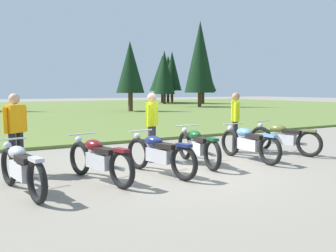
{
  "coord_description": "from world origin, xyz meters",
  "views": [
    {
      "loc": [
        -3.95,
        -6.49,
        1.73
      ],
      "look_at": [
        0.0,
        0.6,
        0.9
      ],
      "focal_mm": 37.34,
      "sensor_mm": 36.0,
      "label": 1
    }
  ],
  "objects_px": {
    "motorcycle_maroon": "(99,159)",
    "motorcycle_navy": "(159,153)",
    "motorcycle_sky_blue": "(249,143)",
    "rider_in_hivis_vest": "(235,119)",
    "motorcycle_silver": "(21,168)",
    "motorcycle_olive": "(283,138)",
    "motorcycle_british_green": "(197,146)",
    "rider_with_back_turned": "(16,129)",
    "rider_checking_bike": "(152,123)"
  },
  "relations": [
    {
      "from": "rider_in_hivis_vest",
      "to": "rider_with_back_turned",
      "type": "height_order",
      "value": "same"
    },
    {
      "from": "motorcycle_silver",
      "to": "rider_with_back_turned",
      "type": "distance_m",
      "value": 1.53
    },
    {
      "from": "motorcycle_navy",
      "to": "rider_checking_bike",
      "type": "relative_size",
      "value": 1.23
    },
    {
      "from": "motorcycle_maroon",
      "to": "motorcycle_olive",
      "type": "xyz_separation_m",
      "value": [
        5.35,
        0.4,
        0.0
      ]
    },
    {
      "from": "rider_checking_bike",
      "to": "rider_with_back_turned",
      "type": "xyz_separation_m",
      "value": [
        -3.03,
        0.12,
        0.0
      ]
    },
    {
      "from": "rider_checking_bike",
      "to": "rider_in_hivis_vest",
      "type": "xyz_separation_m",
      "value": [
        2.6,
        0.02,
        0.0
      ]
    },
    {
      "from": "motorcycle_olive",
      "to": "rider_with_back_turned",
      "type": "relative_size",
      "value": 1.22
    },
    {
      "from": "motorcycle_olive",
      "to": "rider_in_hivis_vest",
      "type": "bearing_deg",
      "value": 141.77
    },
    {
      "from": "motorcycle_navy",
      "to": "motorcycle_olive",
      "type": "xyz_separation_m",
      "value": [
        4.09,
        0.46,
        0.0
      ]
    },
    {
      "from": "rider_with_back_turned",
      "to": "rider_in_hivis_vest",
      "type": "bearing_deg",
      "value": -1.02
    },
    {
      "from": "motorcycle_olive",
      "to": "rider_with_back_turned",
      "type": "xyz_separation_m",
      "value": [
        -6.66,
        0.91,
        0.51
      ]
    },
    {
      "from": "motorcycle_maroon",
      "to": "rider_checking_bike",
      "type": "distance_m",
      "value": 2.16
    },
    {
      "from": "motorcycle_british_green",
      "to": "rider_checking_bike",
      "type": "distance_m",
      "value": 1.24
    },
    {
      "from": "motorcycle_maroon",
      "to": "rider_with_back_turned",
      "type": "bearing_deg",
      "value": 134.88
    },
    {
      "from": "motorcycle_maroon",
      "to": "motorcycle_olive",
      "type": "bearing_deg",
      "value": 4.31
    },
    {
      "from": "motorcycle_silver",
      "to": "motorcycle_navy",
      "type": "bearing_deg",
      "value": 1.56
    },
    {
      "from": "motorcycle_silver",
      "to": "motorcycle_olive",
      "type": "relative_size",
      "value": 1.02
    },
    {
      "from": "motorcycle_british_green",
      "to": "motorcycle_sky_blue",
      "type": "distance_m",
      "value": 1.41
    },
    {
      "from": "motorcycle_sky_blue",
      "to": "rider_with_back_turned",
      "type": "distance_m",
      "value": 5.34
    },
    {
      "from": "rider_in_hivis_vest",
      "to": "rider_with_back_turned",
      "type": "distance_m",
      "value": 5.63
    },
    {
      "from": "motorcycle_british_green",
      "to": "rider_checking_bike",
      "type": "bearing_deg",
      "value": 133.17
    },
    {
      "from": "motorcycle_maroon",
      "to": "motorcycle_navy",
      "type": "distance_m",
      "value": 1.26
    },
    {
      "from": "motorcycle_navy",
      "to": "motorcycle_sky_blue",
      "type": "relative_size",
      "value": 0.98
    },
    {
      "from": "rider_checking_bike",
      "to": "rider_in_hivis_vest",
      "type": "bearing_deg",
      "value": 0.38
    },
    {
      "from": "motorcycle_silver",
      "to": "motorcycle_navy",
      "type": "distance_m",
      "value": 2.64
    },
    {
      "from": "motorcycle_british_green",
      "to": "rider_with_back_turned",
      "type": "height_order",
      "value": "rider_with_back_turned"
    },
    {
      "from": "motorcycle_sky_blue",
      "to": "motorcycle_olive",
      "type": "height_order",
      "value": "same"
    },
    {
      "from": "rider_checking_bike",
      "to": "motorcycle_maroon",
      "type": "bearing_deg",
      "value": -145.31
    },
    {
      "from": "motorcycle_maroon",
      "to": "rider_in_hivis_vest",
      "type": "height_order",
      "value": "rider_in_hivis_vest"
    },
    {
      "from": "motorcycle_navy",
      "to": "motorcycle_sky_blue",
      "type": "height_order",
      "value": "same"
    },
    {
      "from": "motorcycle_maroon",
      "to": "motorcycle_navy",
      "type": "height_order",
      "value": "same"
    },
    {
      "from": "motorcycle_olive",
      "to": "rider_checking_bike",
      "type": "relative_size",
      "value": 1.22
    },
    {
      "from": "motorcycle_navy",
      "to": "motorcycle_olive",
      "type": "height_order",
      "value": "same"
    },
    {
      "from": "motorcycle_british_green",
      "to": "motorcycle_sky_blue",
      "type": "relative_size",
      "value": 1.0
    },
    {
      "from": "motorcycle_sky_blue",
      "to": "rider_in_hivis_vest",
      "type": "xyz_separation_m",
      "value": [
        0.43,
        1.04,
        0.51
      ]
    },
    {
      "from": "motorcycle_sky_blue",
      "to": "rider_with_back_turned",
      "type": "relative_size",
      "value": 1.26
    },
    {
      "from": "motorcycle_navy",
      "to": "rider_in_hivis_vest",
      "type": "relative_size",
      "value": 1.23
    },
    {
      "from": "motorcycle_navy",
      "to": "rider_with_back_turned",
      "type": "bearing_deg",
      "value": 151.93
    },
    {
      "from": "motorcycle_olive",
      "to": "motorcycle_maroon",
      "type": "bearing_deg",
      "value": -175.69
    },
    {
      "from": "motorcycle_navy",
      "to": "motorcycle_sky_blue",
      "type": "xyz_separation_m",
      "value": [
        2.63,
        0.23,
        0.0
      ]
    },
    {
      "from": "motorcycle_navy",
      "to": "rider_with_back_turned",
      "type": "xyz_separation_m",
      "value": [
        -2.57,
        1.37,
        0.51
      ]
    },
    {
      "from": "motorcycle_navy",
      "to": "rider_in_hivis_vest",
      "type": "xyz_separation_m",
      "value": [
        3.07,
        1.27,
        0.51
      ]
    },
    {
      "from": "motorcycle_british_green",
      "to": "motorcycle_olive",
      "type": "height_order",
      "value": "same"
    },
    {
      "from": "motorcycle_olive",
      "to": "motorcycle_sky_blue",
      "type": "bearing_deg",
      "value": -171.11
    },
    {
      "from": "motorcycle_navy",
      "to": "motorcycle_british_green",
      "type": "distance_m",
      "value": 1.31
    },
    {
      "from": "motorcycle_olive",
      "to": "rider_checking_bike",
      "type": "height_order",
      "value": "rider_checking_bike"
    },
    {
      "from": "rider_checking_bike",
      "to": "rider_with_back_turned",
      "type": "bearing_deg",
      "value": 177.77
    },
    {
      "from": "motorcycle_silver",
      "to": "rider_in_hivis_vest",
      "type": "bearing_deg",
      "value": 13.21
    },
    {
      "from": "motorcycle_maroon",
      "to": "rider_in_hivis_vest",
      "type": "distance_m",
      "value": 4.52
    },
    {
      "from": "rider_with_back_turned",
      "to": "motorcycle_navy",
      "type": "bearing_deg",
      "value": -28.07
    }
  ]
}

